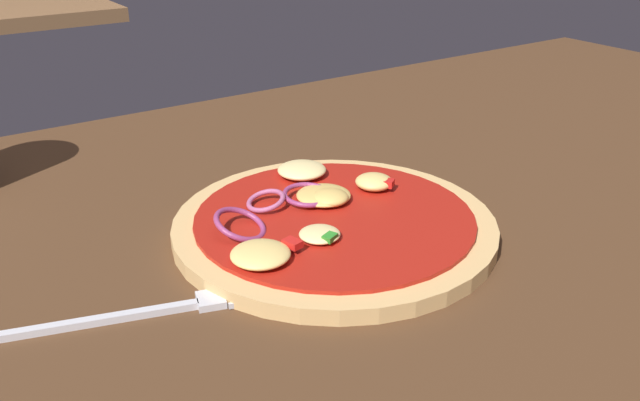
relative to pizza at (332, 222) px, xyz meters
The scene contains 3 objects.
dining_table 0.07m from the pizza, 37.34° to the right, with size 1.46×0.84×0.03m.
pizza is the anchor object (origin of this frame).
fork 0.16m from the pizza, 169.93° to the right, with size 0.17×0.06×0.01m.
Camera 1 is at (-0.32, -0.35, 0.28)m, focal length 37.93 mm.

